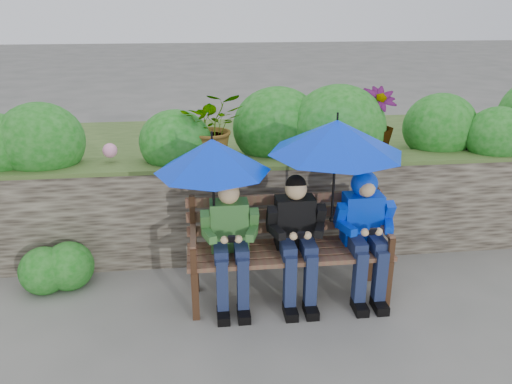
{
  "coord_description": "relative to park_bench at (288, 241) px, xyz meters",
  "views": [
    {
      "loc": [
        -0.46,
        -3.89,
        2.48
      ],
      "look_at": [
        0.0,
        0.1,
        0.95
      ],
      "focal_mm": 35.0,
      "sensor_mm": 36.0,
      "label": 1
    }
  ],
  "objects": [
    {
      "name": "umbrella_left",
      "position": [
        -0.64,
        -0.05,
        0.82
      ],
      "size": [
        0.94,
        0.94,
        0.84
      ],
      "color": "#012DDF",
      "rests_on": "ground"
    },
    {
      "name": "park_bench",
      "position": [
        0.0,
        0.0,
        0.0
      ],
      "size": [
        1.76,
        0.52,
        0.93
      ],
      "color": "#382213",
      "rests_on": "ground"
    },
    {
      "name": "garden_backdrop",
      "position": [
        -0.23,
        1.62,
        0.1
      ],
      "size": [
        8.0,
        2.87,
        1.77
      ],
      "color": "#302921",
      "rests_on": "ground"
    },
    {
      "name": "boy_left",
      "position": [
        -0.51,
        -0.08,
        0.1
      ],
      "size": [
        0.48,
        0.56,
        1.11
      ],
      "color": "#447631",
      "rests_on": "ground"
    },
    {
      "name": "ground",
      "position": [
        -0.27,
        0.03,
        -0.53
      ],
      "size": [
        60.0,
        60.0,
        0.0
      ],
      "primitive_type": "plane",
      "color": "#585953",
      "rests_on": "ground"
    },
    {
      "name": "boy_middle",
      "position": [
        0.06,
        -0.08,
        0.11
      ],
      "size": [
        0.5,
        0.58,
        1.13
      ],
      "color": "black",
      "rests_on": "ground"
    },
    {
      "name": "boy_right",
      "position": [
        0.66,
        -0.07,
        0.15
      ],
      "size": [
        0.5,
        0.61,
        1.14
      ],
      "color": "#001DE1",
      "rests_on": "ground"
    },
    {
      "name": "umbrella_right",
      "position": [
        0.36,
        -0.06,
        0.94
      ],
      "size": [
        1.12,
        1.12,
        0.95
      ],
      "color": "#012DDF",
      "rests_on": "ground"
    }
  ]
}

